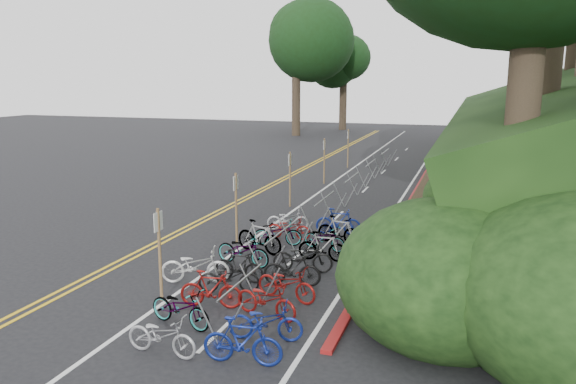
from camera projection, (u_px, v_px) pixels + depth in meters
name	position (u px, v px, depth m)	size (l,w,h in m)	color
ground	(144.00, 290.00, 15.43)	(120.00, 120.00, 0.00)	black
road_markings	(284.00, 211.00, 24.62)	(7.47, 80.00, 0.01)	gold
red_curb	(406.00, 209.00, 24.80)	(0.25, 28.00, 0.10)	maroon
embankment	(569.00, 141.00, 28.58)	(14.30, 48.14, 9.11)	black
bike_rack_front	(241.00, 293.00, 13.08)	(1.11, 2.56, 1.10)	gray
bike_racks_rest	(352.00, 183.00, 26.41)	(1.14, 23.00, 1.17)	gray
signpost_near	(159.00, 248.00, 14.43)	(0.08, 0.40, 2.47)	brown
signposts_rest	(309.00, 166.00, 27.97)	(0.08, 18.40, 2.50)	brown
bike_front	(195.00, 266.00, 15.86)	(1.95, 0.68, 1.02)	beige
bike_valet	(272.00, 261.00, 16.36)	(3.41, 11.96, 1.10)	#9E9EA3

